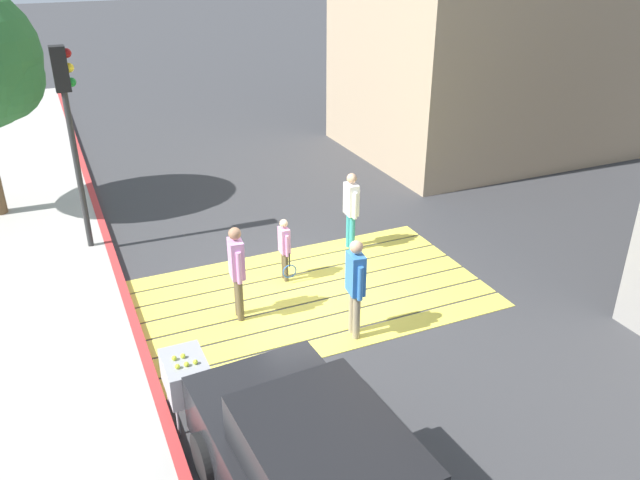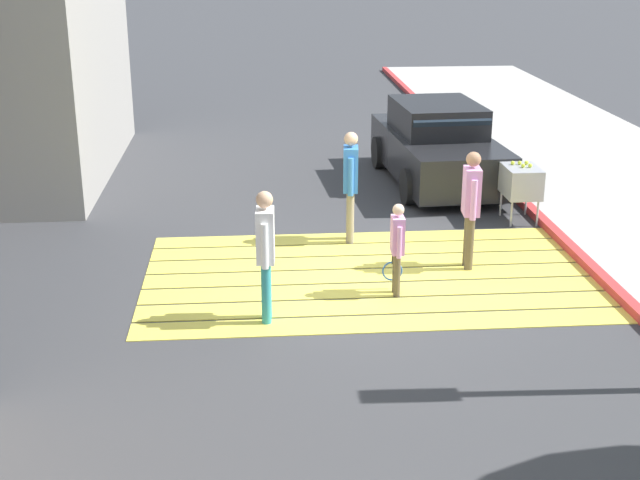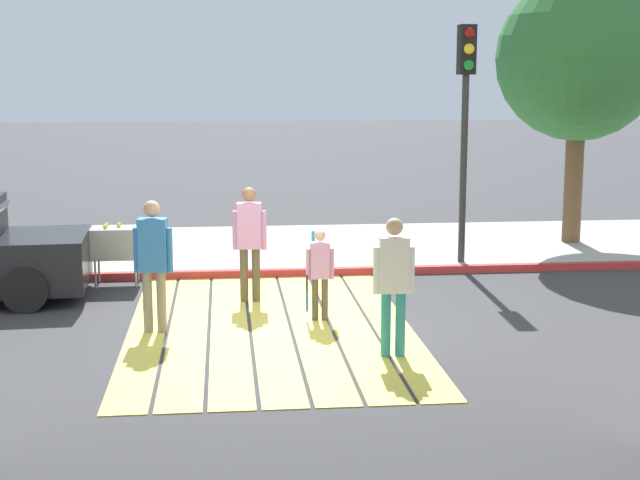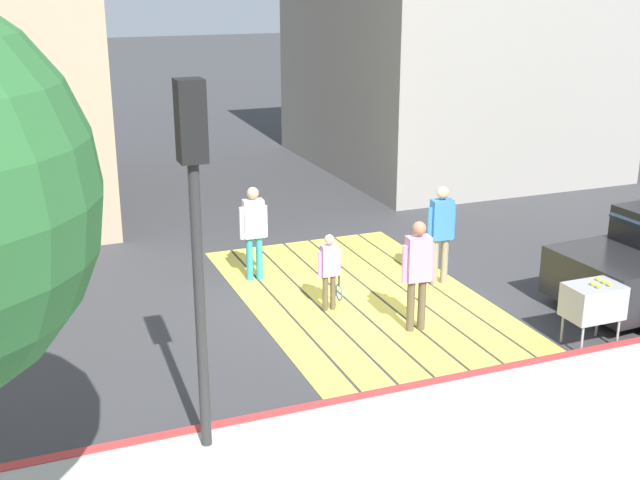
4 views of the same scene
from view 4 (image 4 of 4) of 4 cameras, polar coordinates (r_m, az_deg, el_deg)
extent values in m
plane|color=#38383A|center=(13.86, 2.93, -4.06)|extent=(120.00, 120.00, 0.00)
cube|color=#EAD64C|center=(14.58, 8.85, -3.08)|extent=(6.40, 0.50, 0.01)
cube|color=#EAD64C|center=(14.32, 6.94, -3.39)|extent=(6.40, 0.50, 0.01)
cube|color=#EAD64C|center=(14.08, 4.97, -3.71)|extent=(6.40, 0.50, 0.01)
cube|color=#EAD64C|center=(13.86, 2.93, -4.03)|extent=(6.40, 0.50, 0.01)
cube|color=#EAD64C|center=(13.65, 0.82, -4.36)|extent=(6.40, 0.50, 0.01)
cube|color=#EAD64C|center=(13.47, -1.35, -4.69)|extent=(6.40, 0.50, 0.01)
cube|color=#EAD64C|center=(13.30, -3.58, -5.03)|extent=(6.40, 0.50, 0.01)
cube|color=#ADA8A0|center=(9.62, 17.44, -15.36)|extent=(4.80, 40.00, 0.12)
cube|color=#BC3333|center=(11.24, 9.92, -9.53)|extent=(0.16, 40.00, 0.13)
cube|color=gray|center=(23.39, 8.96, 14.70)|extent=(8.00, 7.00, 7.81)
cube|color=#232B38|center=(25.33, 16.15, 15.37)|extent=(6.80, 0.03, 0.70)
cylinder|color=black|center=(14.55, 17.50, -2.42)|extent=(0.26, 0.67, 0.66)
cylinder|color=#2D2D2D|center=(8.97, -8.32, -5.27)|extent=(0.12, 0.12, 3.40)
cube|color=black|center=(8.36, -8.99, 8.18)|extent=(0.28, 0.28, 0.84)
sphere|color=maroon|center=(8.47, -9.33, 10.21)|extent=(0.18, 0.18, 0.18)
sphere|color=yellow|center=(8.52, -9.24, 8.42)|extent=(0.18, 0.18, 0.18)
sphere|color=#188429|center=(8.56, -9.15, 6.64)|extent=(0.18, 0.18, 0.18)
cube|color=#99999E|center=(12.53, 18.49, -4.05)|extent=(0.56, 0.80, 0.50)
cylinder|color=#99999E|center=(12.68, 16.52, -5.92)|extent=(0.04, 0.04, 0.45)
cylinder|color=#99999E|center=(12.36, 17.78, -6.68)|extent=(0.04, 0.04, 0.45)
cylinder|color=#99999E|center=(13.06, 18.75, -5.42)|extent=(0.04, 0.04, 0.45)
cylinder|color=#99999E|center=(12.76, 20.03, -6.14)|extent=(0.04, 0.04, 0.45)
sphere|color=#CCE033|center=(12.44, 19.50, -2.91)|extent=(0.07, 0.07, 0.07)
sphere|color=#CCE033|center=(12.53, 19.15, -2.73)|extent=(0.07, 0.07, 0.07)
sphere|color=#CCE033|center=(12.61, 18.80, -2.56)|extent=(0.07, 0.07, 0.07)
sphere|color=#CCE033|center=(12.32, 18.80, -3.05)|extent=(0.07, 0.07, 0.07)
sphere|color=#CCE033|center=(12.40, 18.44, -2.87)|extent=(0.07, 0.07, 0.07)
cylinder|color=teal|center=(14.53, -4.92, -1.33)|extent=(0.12, 0.12, 0.81)
cylinder|color=teal|center=(14.57, -4.25, -1.26)|extent=(0.12, 0.12, 0.81)
cube|color=white|center=(14.32, -4.66, 1.50)|extent=(0.24, 0.37, 0.67)
sphere|color=tan|center=(14.19, -4.71, 3.28)|extent=(0.21, 0.21, 0.21)
cylinder|color=white|center=(14.29, -5.46, 1.17)|extent=(0.09, 0.09, 0.57)
cylinder|color=white|center=(14.39, -3.85, 1.32)|extent=(0.09, 0.09, 0.57)
cylinder|color=gray|center=(14.42, 7.99, -1.53)|extent=(0.13, 0.13, 0.84)
cylinder|color=gray|center=(14.49, 8.66, -1.46)|extent=(0.13, 0.13, 0.84)
cube|color=#3372BF|center=(14.22, 8.47, 1.43)|extent=(0.27, 0.39, 0.70)
sphere|color=tan|center=(14.09, 8.55, 3.29)|extent=(0.22, 0.22, 0.22)
cylinder|color=#3372BF|center=(14.16, 7.66, 1.09)|extent=(0.09, 0.09, 0.59)
cylinder|color=#3372BF|center=(14.33, 9.24, 1.22)|extent=(0.09, 0.09, 0.59)
cylinder|color=brown|center=(12.53, 6.33, -4.60)|extent=(0.12, 0.12, 0.83)
cylinder|color=brown|center=(12.60, 7.09, -4.50)|extent=(0.12, 0.12, 0.83)
cube|color=#D18CC6|center=(12.29, 6.84, -1.29)|extent=(0.26, 0.38, 0.69)
sphere|color=#9E7051|center=(12.14, 6.93, 0.80)|extent=(0.21, 0.21, 0.21)
cylinder|color=#D18CC6|center=(12.24, 5.92, -1.69)|extent=(0.09, 0.09, 0.58)
cylinder|color=#D18CC6|center=(12.39, 7.73, -1.50)|extent=(0.09, 0.09, 0.58)
cylinder|color=brown|center=(13.22, 0.37, -3.74)|extent=(0.09, 0.09, 0.61)
cylinder|color=brown|center=(13.27, 0.91, -3.66)|extent=(0.09, 0.09, 0.61)
cube|color=#D18CC6|center=(13.05, 0.65, -1.43)|extent=(0.17, 0.27, 0.51)
sphere|color=beige|center=(12.93, 0.65, 0.04)|extent=(0.16, 0.16, 0.16)
cylinder|color=#D18CC6|center=(13.01, -0.02, -1.72)|extent=(0.07, 0.07, 0.43)
cylinder|color=#D18CC6|center=(13.12, 1.31, -1.55)|extent=(0.07, 0.07, 0.43)
cylinder|color=black|center=(13.25, 1.33, -2.69)|extent=(0.03, 0.03, 0.28)
torus|color=blue|center=(13.34, 1.33, -3.67)|extent=(0.28, 0.03, 0.28)
camera|label=1|loc=(16.71, 43.40, 16.60)|focal=35.66mm
camera|label=2|loc=(14.63, -47.44, 10.04)|focal=48.87mm
camera|label=3|loc=(24.67, -7.81, 13.65)|focal=52.09mm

